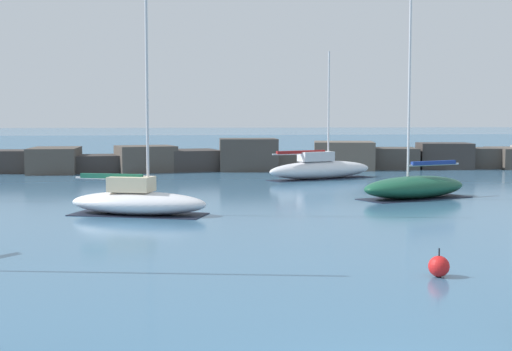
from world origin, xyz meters
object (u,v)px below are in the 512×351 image
(sailboat_moored_0, at_px, (138,200))
(sailboat_moored_1, at_px, (320,169))
(sailboat_moored_2, at_px, (415,187))
(mooring_buoy_far_side, at_px, (439,266))

(sailboat_moored_0, distance_m, sailboat_moored_1, 20.38)
(sailboat_moored_2, height_order, mooring_buoy_far_side, sailboat_moored_2)
(sailboat_moored_2, bearing_deg, sailboat_moored_1, 100.12)
(sailboat_moored_2, relative_size, mooring_buoy_far_side, 13.41)
(sailboat_moored_1, height_order, mooring_buoy_far_side, sailboat_moored_1)
(sailboat_moored_0, xyz_separation_m, sailboat_moored_1, (11.86, 16.57, 0.09))
(sailboat_moored_0, height_order, sailboat_moored_1, sailboat_moored_0)
(sailboat_moored_1, bearing_deg, sailboat_moored_0, -125.61)
(sailboat_moored_0, relative_size, sailboat_moored_1, 1.25)
(sailboat_moored_0, xyz_separation_m, mooring_buoy_far_side, (8.13, -13.27, -0.35))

